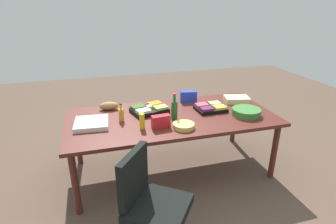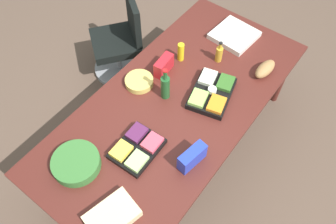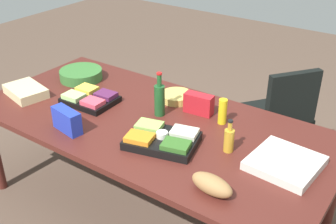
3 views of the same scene
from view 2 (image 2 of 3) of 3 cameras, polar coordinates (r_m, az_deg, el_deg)
The scene contains 15 objects.
ground_plane at distance 3.36m, azimuth 1.08°, elevation -6.05°, with size 10.00×10.00×0.00m, color brown.
conference_table at distance 2.77m, azimuth 1.30°, elevation 0.88°, with size 2.45×1.16×0.76m.
office_chair at distance 3.75m, azimuth -7.90°, elevation 10.85°, with size 0.67×0.67×0.91m.
fruit_platter at distance 2.47m, azimuth -5.20°, elevation -6.02°, with size 0.37×0.29×0.07m.
dressing_bottle at distance 2.99m, azimuth 8.53°, elevation 9.62°, with size 0.06×0.06×0.21m.
sheet_cake at distance 2.29m, azimuth -9.30°, elevation -16.77°, with size 0.32×0.22×0.07m, color beige.
mustard_bottle at distance 2.97m, azimuth 2.15°, elevation 9.99°, with size 0.06×0.06×0.17m, color yellow.
chip_bowl at distance 2.83m, azimuth -4.84°, elevation 5.09°, with size 0.23×0.23×0.05m, color #CFB757.
veggie_tray at distance 2.76m, azimuth 7.32°, elevation 3.25°, with size 0.48×0.39×0.09m.
pizza_box at distance 3.26m, azimuth 11.01°, elevation 12.49°, with size 0.36×0.36×0.05m, color silver.
salad_bowl at distance 2.48m, azimuth -15.09°, elevation -8.23°, with size 0.34×0.34×0.08m, color #377032.
chip_bag_red at distance 2.88m, azimuth -0.69°, elevation 7.78°, with size 0.20×0.08×0.14m, color red.
wine_bottle at distance 2.67m, azimuth -0.48°, elevation 4.25°, with size 0.09×0.09×0.31m.
bread_loaf at distance 2.99m, azimuth 15.91°, elevation 6.93°, with size 0.24×0.11×0.10m, color #A07345.
chip_bag_blue at distance 2.39m, azimuth 4.05°, elevation -7.53°, with size 0.22×0.08×0.15m, color #223ABE.
Camera 2 is at (-1.32, -0.93, 2.95)m, focal length 36.48 mm.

